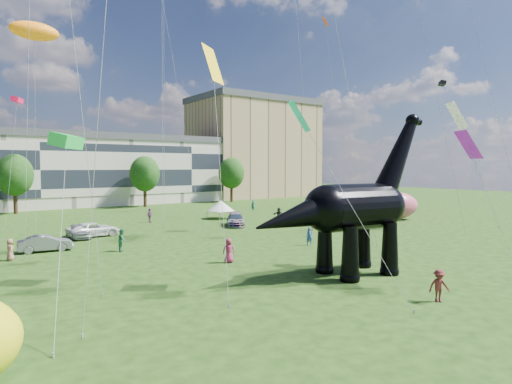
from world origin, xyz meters
TOP-DOWN VIEW (x-y plane):
  - ground at (0.00, 0.00)m, footprint 220.00×220.00m
  - terrace_row at (-8.00, 62.00)m, footprint 78.00×11.00m
  - apartment_block at (40.00, 65.00)m, footprint 28.00×18.00m
  - tree_mid_left at (-12.00, 53.00)m, footprint 5.20×5.20m
  - tree_mid_right at (8.00, 53.00)m, footprint 5.20×5.20m
  - tree_far_right at (26.00, 53.00)m, footprint 5.20×5.20m
  - dinosaur_sculpture at (1.05, -0.62)m, footprint 13.61×4.11m
  - car_silver at (-9.69, 24.52)m, footprint 2.01×4.36m
  - car_grey at (-13.60, 19.22)m, footprint 4.28×1.87m
  - car_white at (-8.27, 24.73)m, footprint 5.36×2.94m
  - car_dark at (7.56, 23.03)m, footprint 4.31×5.38m
  - gazebo_near at (9.81, 30.20)m, footprint 4.11×4.11m
  - gazebo_far at (23.75, 26.56)m, footprint 4.20×4.20m
  - inflatable_pink at (27.49, 15.99)m, footprint 8.38×6.43m
  - visitors at (-1.30, 16.23)m, footprint 47.74×43.75m
  - kites at (-3.55, 27.40)m, footprint 58.51×47.78m

SIDE VIEW (x-z plane):
  - ground at x=0.00m, z-range 0.00..0.00m
  - car_grey at x=-13.60m, z-range 0.00..1.37m
  - car_white at x=-8.27m, z-range 0.00..1.42m
  - car_silver at x=-9.69m, z-range 0.00..1.45m
  - car_dark at x=7.56m, z-range 0.00..1.46m
  - visitors at x=-1.30m, z-range -0.07..1.83m
  - gazebo_near at x=9.81m, z-range 0.50..3.00m
  - gazebo_far at x=23.75m, z-range 0.53..3.16m
  - inflatable_pink at x=27.49m, z-range 0.00..3.75m
  - dinosaur_sculpture at x=1.05m, z-range -1.36..9.72m
  - terrace_row at x=-8.00m, z-range 0.00..12.00m
  - tree_mid_left at x=-12.00m, z-range 1.57..11.01m
  - tree_mid_right at x=8.00m, z-range 1.57..11.01m
  - tree_far_right at x=26.00m, z-range 1.57..11.01m
  - apartment_block at x=40.00m, z-range 0.00..22.00m
  - kites at x=-3.55m, z-range 10.06..39.79m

